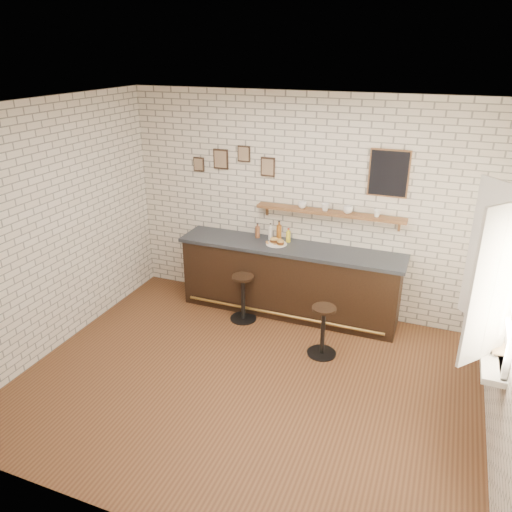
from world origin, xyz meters
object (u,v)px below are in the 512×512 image
object	(u,v)px
shelf_cup_d	(377,213)
book_lower	(490,348)
shelf_cup_a	(302,205)
shelf_cup_c	(348,210)
bitters_bottle_white	(270,233)
ciabatta_sandwich	(277,241)
shelf_cup_b	(325,207)
bar_stool_right	(323,329)
bar_counter	(289,280)
bar_stool_left	(243,296)
book_upper	(491,347)
bitters_bottle_amber	(279,233)
bitters_bottle_brown	(257,232)
sandwich_plate	(276,244)
condiment_bottle_yellow	(288,236)

from	to	relation	value
shelf_cup_d	book_lower	distance (m)	2.32
shelf_cup_a	shelf_cup_c	bearing A→B (deg)	-18.33
bitters_bottle_white	shelf_cup_a	world-z (taller)	shelf_cup_a
ciabatta_sandwich	shelf_cup_b	world-z (taller)	shelf_cup_b
bar_stool_right	bar_counter	bearing A→B (deg)	129.86
bitters_bottle_white	bar_stool_left	world-z (taller)	bitters_bottle_white
ciabatta_sandwich	book_upper	xyz separation A→B (m)	(2.63, -1.59, -0.10)
bitters_bottle_amber	book_upper	size ratio (longest dim) A/B	1.24
bitters_bottle_brown	bitters_bottle_white	size ratio (longest dim) A/B	0.89
sandwich_plate	ciabatta_sandwich	world-z (taller)	ciabatta_sandwich
shelf_cup_c	shelf_cup_d	size ratio (longest dim) A/B	1.35
condiment_bottle_yellow	bar_stool_left	distance (m)	1.03
bar_counter	bitters_bottle_brown	size ratio (longest dim) A/B	14.67
bitters_bottle_brown	bar_stool_left	xyz separation A→B (m)	(0.01, -0.57, -0.74)
sandwich_plate	bitters_bottle_amber	bearing A→B (deg)	97.01
shelf_cup_a	shelf_cup_d	xyz separation A→B (m)	(0.99, 0.00, -0.00)
bitters_bottle_amber	bar_stool_left	size ratio (longest dim) A/B	0.44
bar_counter	bar_stool_right	xyz separation A→B (m)	(0.71, -0.85, -0.16)
bitters_bottle_amber	bar_stool_right	size ratio (longest dim) A/B	0.44
ciabatta_sandwich	bitters_bottle_brown	size ratio (longest dim) A/B	1.13
bitters_bottle_amber	shelf_cup_b	distance (m)	0.75
ciabatta_sandwich	condiment_bottle_yellow	size ratio (longest dim) A/B	1.22
bar_counter	bitters_bottle_amber	distance (m)	0.67
bitters_bottle_amber	book_upper	bearing A→B (deg)	-33.11
bitters_bottle_brown	bar_stool_left	size ratio (longest dim) A/B	0.32
bitters_bottle_white	bar_stool_left	xyz separation A→B (m)	(-0.18, -0.57, -0.75)
bar_counter	shelf_cup_a	xyz separation A→B (m)	(0.09, 0.20, 1.04)
sandwich_plate	book_upper	world-z (taller)	sandwich_plate
bitters_bottle_brown	bar_stool_right	bearing A→B (deg)	-38.78
sandwich_plate	ciabatta_sandwich	distance (m)	0.04
sandwich_plate	shelf_cup_d	bearing A→B (deg)	9.05
shelf_cup_a	bitters_bottle_brown	bearing A→B (deg)	166.76
sandwich_plate	book_upper	distance (m)	3.08
bar_stool_right	ciabatta_sandwich	bearing A→B (deg)	136.46
bitters_bottle_amber	bitters_bottle_white	bearing A→B (deg)	180.00
shelf_cup_a	shelf_cup_d	world-z (taller)	shelf_cup_a
bar_counter	shelf_cup_b	world-z (taller)	shelf_cup_b
bar_stool_left	shelf_cup_d	size ratio (longest dim) A/B	7.21
book_upper	shelf_cup_a	bearing A→B (deg)	136.34
shelf_cup_c	book_upper	size ratio (longest dim) A/B	0.53
shelf_cup_c	shelf_cup_a	bearing A→B (deg)	122.27
sandwich_plate	book_upper	size ratio (longest dim) A/B	1.21
condiment_bottle_yellow	shelf_cup_a	distance (m)	0.49
bitters_bottle_white	bitters_bottle_amber	size ratio (longest dim) A/B	0.82
bar_stool_left	book_lower	xyz separation A→B (m)	(2.97, -1.15, 0.59)
ciabatta_sandwich	shelf_cup_c	world-z (taller)	shelf_cup_c
bitters_bottle_white	book_upper	world-z (taller)	bitters_bottle_white
bar_stool_right	book_upper	world-z (taller)	book_upper
bar_stool_left	shelf_cup_a	xyz separation A→B (m)	(0.61, 0.62, 1.19)
ciabatta_sandwich	shelf_cup_d	size ratio (longest dim) A/B	2.60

